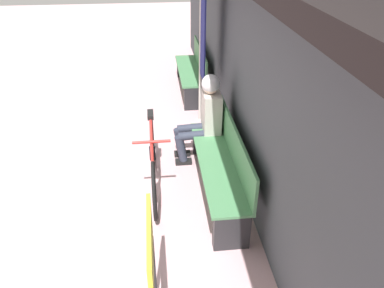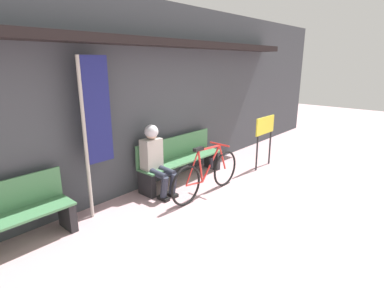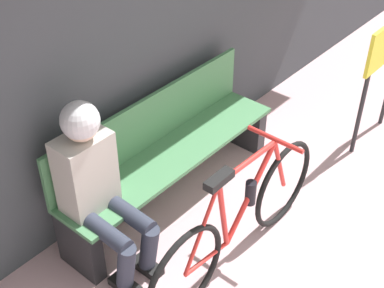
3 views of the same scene
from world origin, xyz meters
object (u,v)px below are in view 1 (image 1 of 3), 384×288
at_px(signboard, 151,258).
at_px(park_bench_near, 222,163).
at_px(park_bench_far, 193,71).
at_px(person_seated, 205,113).
at_px(banner_pole, 202,35).
at_px(bicycle, 153,160).

bearing_deg(signboard, park_bench_near, 154.27).
distance_m(park_bench_near, park_bench_far, 3.08).
relative_size(person_seated, banner_pole, 0.52).
xyz_separation_m(park_bench_near, park_bench_far, (-3.08, -0.00, -0.01)).
bearing_deg(bicycle, banner_pole, 153.41).
xyz_separation_m(person_seated, signboard, (2.43, -0.71, 0.12)).
distance_m(bicycle, park_bench_far, 2.99).
bearing_deg(bicycle, park_bench_far, 164.71).
relative_size(bicycle, person_seated, 1.41).
bearing_deg(person_seated, bicycle, -51.34).
bearing_deg(banner_pole, park_bench_near, 0.41).
distance_m(park_bench_near, signboard, 1.93).
height_order(person_seated, park_bench_far, person_seated).
height_order(park_bench_near, person_seated, person_seated).
height_order(bicycle, signboard, signboard).
height_order(banner_pole, signboard, banner_pole).
relative_size(person_seated, park_bench_far, 0.71).
distance_m(park_bench_near, person_seated, 0.80).
height_order(park_bench_far, banner_pole, banner_pole).
distance_m(bicycle, banner_pole, 2.03).
bearing_deg(banner_pole, bicycle, -26.59).
height_order(bicycle, person_seated, person_seated).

